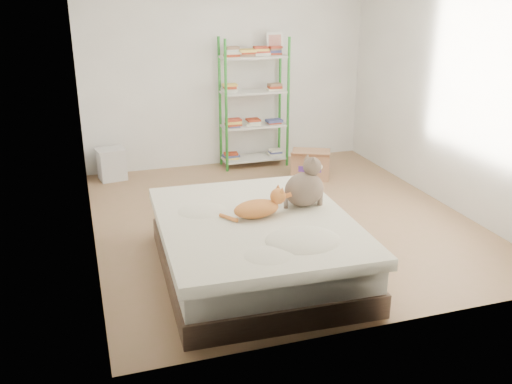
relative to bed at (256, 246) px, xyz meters
name	(u,v)px	position (x,y,z in m)	size (l,w,h in m)	color
room	(283,96)	(0.61, 1.05, 1.05)	(3.81, 4.21, 2.61)	#9A7055
bed	(256,246)	(0.00, 0.00, 0.00)	(1.64, 2.02, 0.50)	brown
orange_cat	(256,207)	(0.02, 0.03, 0.34)	(0.47, 0.25, 0.19)	#E36C40
grey_cat	(304,182)	(0.49, 0.15, 0.47)	(0.32, 0.38, 0.44)	#846E5B
shelf_unit	(254,101)	(0.92, 2.93, 0.62)	(0.88, 0.36, 1.74)	#2E8D31
cardboard_box	(311,164)	(1.45, 2.23, -0.08)	(0.59, 0.61, 0.39)	#AC7960
white_bin	(112,164)	(-0.97, 2.90, -0.05)	(0.39, 0.36, 0.40)	silver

